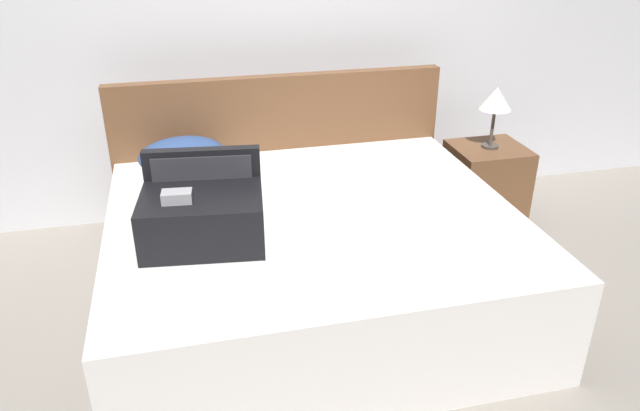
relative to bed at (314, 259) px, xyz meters
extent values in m
plane|color=gray|center=(0.00, -0.40, -0.26)|extent=(12.00, 12.00, 0.00)
cube|color=silver|center=(0.00, 1.25, 1.04)|extent=(8.00, 0.10, 2.60)
cube|color=silver|center=(0.00, 0.00, 0.00)|extent=(1.95, 1.72, 0.53)
cube|color=brown|center=(0.00, 0.90, 0.22)|extent=(1.98, 0.08, 0.97)
cube|color=black|center=(-0.53, -0.17, 0.38)|extent=(0.56, 0.42, 0.23)
cube|color=#28282D|center=(-0.53, -0.17, 0.41)|extent=(0.49, 0.37, 0.16)
cube|color=#99999E|center=(-0.63, -0.21, 0.51)|extent=(0.13, 0.09, 0.05)
cube|color=black|center=(-0.51, 0.03, 0.44)|extent=(0.52, 0.12, 0.36)
cube|color=#28282D|center=(-0.51, 0.00, 0.44)|extent=(0.44, 0.07, 0.31)
ellipsoid|color=navy|center=(-0.59, 0.66, 0.36)|extent=(0.51, 0.37, 0.19)
cube|color=brown|center=(1.25, 0.61, 0.00)|extent=(0.44, 0.40, 0.53)
cylinder|color=#3F3833|center=(1.25, 0.61, 0.27)|extent=(0.10, 0.10, 0.01)
cylinder|color=#4C443D|center=(1.25, 0.61, 0.39)|extent=(0.02, 0.02, 0.23)
cone|color=white|center=(1.25, 0.61, 0.57)|extent=(0.19, 0.19, 0.13)
camera|label=1|loc=(-0.58, -2.53, 1.59)|focal=33.98mm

